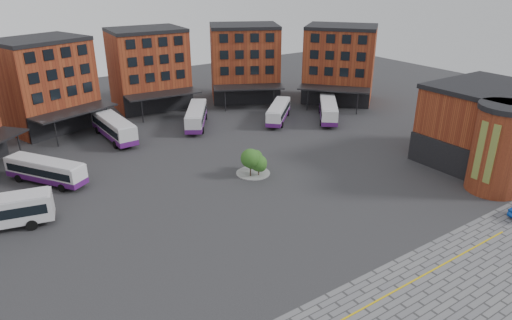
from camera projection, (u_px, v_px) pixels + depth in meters
ground at (300, 216)px, 49.00m from camera, size 160.00×160.00×0.00m
yellow_line at (420, 277)px, 39.35m from camera, size 26.00×0.15×0.02m
main_building at (126, 86)px, 72.85m from camera, size 94.14×42.48×14.60m
east_building at (487, 129)px, 59.46m from camera, size 17.40×15.40×10.60m
tree_island at (254, 161)px, 57.98m from camera, size 4.40×4.40×3.76m
bus_b at (46, 171)px, 55.97m from camera, size 8.10×10.46×3.07m
bus_c at (114, 127)px, 70.40m from camera, size 3.45×12.57×3.52m
bus_d at (196, 116)px, 76.14m from camera, size 8.47×11.21×3.27m
bus_e at (278, 112)px, 78.82m from camera, size 9.55×9.24×3.04m
bus_f at (328, 110)px, 79.53m from camera, size 9.53×10.69×3.29m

